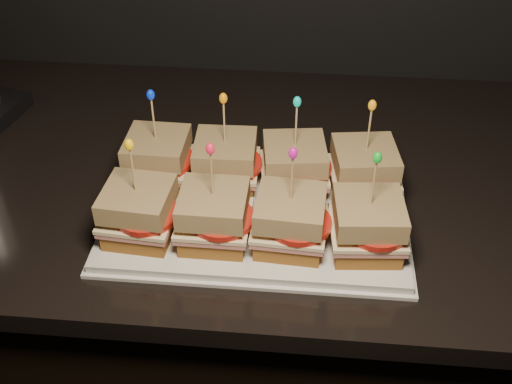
{
  "coord_description": "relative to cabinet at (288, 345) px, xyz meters",
  "views": [
    {
      "loc": [
        0.16,
        0.8,
        1.53
      ],
      "look_at": [
        0.1,
        1.53,
        0.95
      ],
      "focal_mm": 45.0,
      "sensor_mm": 36.0,
      "label": 1
    }
  ],
  "objects": [
    {
      "name": "sandwich_7_frill",
      "position": [
        0.1,
        -0.2,
        0.64
      ],
      "size": [
        0.01,
        0.01,
        0.02
      ],
      "primitive_type": "ellipsoid",
      "color": "green",
      "rests_on": "sandwich_7_pick"
    },
    {
      "name": "sandwich_6_frill",
      "position": [
        -0.0,
        -0.2,
        0.64
      ],
      "size": [
        0.01,
        0.01,
        0.02
      ],
      "primitive_type": "ellipsoid",
      "color": "#CA1293",
      "rests_on": "sandwich_6_pick"
    },
    {
      "name": "sandwich_5_ham",
      "position": [
        -0.11,
        -0.2,
        0.51
      ],
      "size": [
        0.1,
        0.1,
        0.01
      ],
      "primitive_type": "cube",
      "rotation": [
        0.0,
        0.0,
        -0.01
      ],
      "color": "#C86E64",
      "rests_on": "sandwich_5_bread_bot"
    },
    {
      "name": "sandwich_0_bread_top",
      "position": [
        -0.21,
        -0.07,
        0.55
      ],
      "size": [
        0.09,
        0.09,
        0.03
      ],
      "primitive_type": "cube",
      "rotation": [
        0.0,
        0.0,
        -0.02
      ],
      "color": "#5D350F",
      "rests_on": "sandwich_0_tomato"
    },
    {
      "name": "sandwich_2_pick",
      "position": [
        -0.0,
        -0.07,
        0.59
      ],
      "size": [
        0.0,
        0.0,
        0.09
      ],
      "primitive_type": "cylinder",
      "color": "tan",
      "rests_on": "sandwich_2_bread_top"
    },
    {
      "name": "sandwich_2_frill",
      "position": [
        -0.0,
        -0.07,
        0.64
      ],
      "size": [
        0.01,
        0.01,
        0.02
      ],
      "primitive_type": "ellipsoid",
      "color": "#09C8B9",
      "rests_on": "sandwich_2_pick"
    },
    {
      "name": "sandwich_3_cheese",
      "position": [
        0.1,
        -0.07,
        0.52
      ],
      "size": [
        0.11,
        0.11,
        0.01
      ],
      "primitive_type": "cube",
      "rotation": [
        0.0,
        0.0,
        0.14
      ],
      "color": "#FCE4A9",
      "rests_on": "sandwich_3_ham"
    },
    {
      "name": "sandwich_6_bread_bot",
      "position": [
        -0.0,
        -0.2,
        0.49
      ],
      "size": [
        0.1,
        0.1,
        0.03
      ],
      "primitive_type": "cube",
      "rotation": [
        0.0,
        0.0,
        -0.06
      ],
      "color": "brown",
      "rests_on": "platter"
    },
    {
      "name": "sandwich_5_bread_bot",
      "position": [
        -0.11,
        -0.2,
        0.49
      ],
      "size": [
        0.09,
        0.09,
        0.03
      ],
      "primitive_type": "cube",
      "rotation": [
        0.0,
        0.0,
        -0.01
      ],
      "color": "brown",
      "rests_on": "platter"
    },
    {
      "name": "sandwich_1_frill",
      "position": [
        -0.11,
        -0.07,
        0.64
      ],
      "size": [
        0.01,
        0.01,
        0.02
      ],
      "primitive_type": "ellipsoid",
      "color": "orange",
      "rests_on": "sandwich_1_pick"
    },
    {
      "name": "sandwich_7_ham",
      "position": [
        0.1,
        -0.2,
        0.51
      ],
      "size": [
        0.11,
        0.1,
        0.01
      ],
      "primitive_type": "cube",
      "rotation": [
        0.0,
        0.0,
        0.08
      ],
      "color": "#C86E64",
      "rests_on": "sandwich_7_bread_bot"
    },
    {
      "name": "platter",
      "position": [
        -0.06,
        -0.13,
        0.47
      ],
      "size": [
        0.44,
        0.27,
        0.02
      ],
      "primitive_type": "cube",
      "color": "white",
      "rests_on": "granite_slab"
    },
    {
      "name": "granite_slab",
      "position": [
        0.0,
        0.0,
        0.45
      ],
      "size": [
        2.18,
        0.7,
        0.03
      ],
      "primitive_type": "cube",
      "color": "black",
      "rests_on": "cabinet"
    },
    {
      "name": "sandwich_7_pick",
      "position": [
        0.1,
        -0.2,
        0.59
      ],
      "size": [
        0.0,
        0.0,
        0.09
      ],
      "primitive_type": "cylinder",
      "color": "tan",
      "rests_on": "sandwich_7_bread_top"
    },
    {
      "name": "sandwich_3_pick",
      "position": [
        0.1,
        -0.07,
        0.59
      ],
      "size": [
        0.0,
        0.0,
        0.09
      ],
      "primitive_type": "cylinder",
      "color": "tan",
      "rests_on": "sandwich_3_bread_top"
    },
    {
      "name": "sandwich_7_bread_bot",
      "position": [
        0.1,
        -0.2,
        0.49
      ],
      "size": [
        0.1,
        0.1,
        0.03
      ],
      "primitive_type": "cube",
      "rotation": [
        0.0,
        0.0,
        0.08
      ],
      "color": "brown",
      "rests_on": "platter"
    },
    {
      "name": "cabinet",
      "position": [
        0.0,
        0.0,
        0.0
      ],
      "size": [
        2.14,
        0.66,
        0.86
      ],
      "primitive_type": "cube",
      "color": "black",
      "rests_on": "ground"
    },
    {
      "name": "sandwich_3_bread_bot",
      "position": [
        0.1,
        -0.07,
        0.49
      ],
      "size": [
        0.1,
        0.1,
        0.03
      ],
      "primitive_type": "cube",
      "rotation": [
        0.0,
        0.0,
        0.14
      ],
      "color": "brown",
      "rests_on": "platter"
    },
    {
      "name": "platter_rim",
      "position": [
        -0.06,
        -0.13,
        0.47
      ],
      "size": [
        0.46,
        0.29,
        0.01
      ],
      "primitive_type": "cube",
      "color": "white",
      "rests_on": "granite_slab"
    },
    {
      "name": "sandwich_3_frill",
      "position": [
        0.1,
        -0.07,
        0.64
      ],
      "size": [
        0.01,
        0.01,
        0.02
      ],
      "primitive_type": "ellipsoid",
      "color": "#FCA017",
      "rests_on": "sandwich_3_pick"
    },
    {
      "name": "sandwich_4_cheese",
      "position": [
        -0.21,
        -0.2,
        0.52
      ],
      "size": [
        0.11,
        0.11,
        0.01
      ],
      "primitive_type": "cube",
      "rotation": [
        0.0,
        0.0,
        -0.08
      ],
      "color": "#FCE4A9",
      "rests_on": "sandwich_4_ham"
    },
    {
      "name": "sandwich_0_frill",
      "position": [
        -0.21,
        -0.07,
        0.64
      ],
      "size": [
        0.01,
        0.01,
        0.02
      ],
      "primitive_type": "ellipsoid",
      "color": "#092FDB",
      "rests_on": "sandwich_0_pick"
    },
    {
      "name": "sandwich_3_tomato",
      "position": [
        0.12,
        -0.08,
        0.53
      ],
      "size": [
        0.09,
        0.09,
        0.01
      ],
      "primitive_type": "cylinder",
      "color": "red",
      "rests_on": "sandwich_3_cheese"
    },
    {
      "name": "sandwich_4_ham",
      "position": [
        -0.21,
        -0.2,
        0.51
      ],
      "size": [
        0.11,
        0.1,
        0.01
      ],
      "primitive_type": "cube",
      "rotation": [
        0.0,
        0.0,
        -0.08
      ],
      "color": "#C86E64",
      "rests_on": "sandwich_4_bread_bot"
    },
    {
      "name": "sandwich_0_tomato",
      "position": [
        -0.2,
        -0.08,
        0.53
      ],
      "size": [
        0.09,
        0.09,
        0.01
      ],
      "primitive_type": "cylinder",
      "color": "red",
      "rests_on": "sandwich_0_cheese"
    },
    {
      "name": "sandwich_6_tomato",
      "position": [
        0.01,
        -0.2,
        0.53
      ],
      "size": [
        0.09,
        0.09,
        0.01
      ],
      "primitive_type": "cylinder",
      "color": "red",
      "rests_on": "sandwich_6_cheese"
    },
    {
      "name": "sandwich_6_ham",
      "position": [
        -0.0,
        -0.2,
        0.51
      ],
      "size": [
        0.11,
        0.1,
        0.01
      ],
      "primitive_type": "cube",
      "rotation": [
        0.0,
        0.0,
        -0.06
      ],
      "color": "#C86E64",
      "rests_on": "sandwich_6_bread_bot"
    },
    {
      "name": "sandwich_1_cheese",
      "position": [
        -0.11,
        -0.07,
        0.52
      ],
      "size": [
        0.1,
        0.1,
        0.01
      ],
      "primitive_type": "cube",
      "rotation": [
        0.0,
        0.0,
        0.03
      ],
      "color": "#FCE4A9",
      "rests_on": "sandwich_1_ham"
    },
    {
      "name": "sandwich_1_ham",
      "position": [
        -0.11,
        -0.07,
        0.51
      ],
      "size": [
        0.1,
        0.1,
        0.01
      ],
      "primitive_type": "cube",
      "rotation": [
        0.0,
        0.0,
        0.03
      ],
      "color": "#C86E64",
      "rests_on": "sandwich_1_bread_bot"
    },
    {
      "name": "sandwich_0_pick",
      "position": [
        -0.21,
        -0.07,
        0.59
      ],
      "size": [
        0.0,
        0.0,
        0.09
      ],
      "primitive_type": "cylinder",
      "color": "tan",
      "rests_on": "sandwich_0_bread_top"
    },
    {
      "name": "sandwich_7_tomato",
      "position": [
        0.12,
        -0.2,
        0.53
      ],
      "size": [
        0.09,
        0.09,
        0.01
      ],
      "primitive_type": "cylinder",
      "color": "red",
      "rests_on": "sandwich_7_cheese"
    },
    {
      "name": "sandwich_1_bread_bot",
      "position": [
        -0.11,
        -0.07,
        0.49
      ],
      "size": [
        0.09,
        0.09,
        0.03
      ],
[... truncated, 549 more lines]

